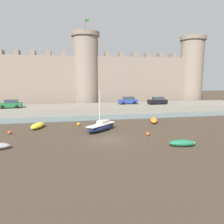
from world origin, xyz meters
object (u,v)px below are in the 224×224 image
sailboat_midflat_left (101,127)px  rowboat_midflat_centre (38,126)px  rowboat_foreground_centre (154,120)px  car_quay_west (158,101)px  mooring_buoy_mid_mud (9,132)px  rowboat_midflat_right (182,143)px  mooring_buoy_off_centre (78,124)px  car_quay_centre_west (11,104)px  mooring_buoy_near_shore (148,134)px  car_quay_centre_east (128,100)px

sailboat_midflat_left → rowboat_midflat_centre: (-8.56, 3.32, -0.17)m
rowboat_foreground_centre → car_quay_west: 13.88m
rowboat_midflat_centre → mooring_buoy_mid_mud: 4.05m
rowboat_midflat_right → rowboat_midflat_centre: rowboat_midflat_centre is taller
car_quay_west → mooring_buoy_mid_mud: bearing=-149.5°
mooring_buoy_off_centre → car_quay_centre_west: 17.53m
mooring_buoy_near_shore → car_quay_west: car_quay_west is taller
car_quay_centre_west → car_quay_west: (29.99, 0.04, 0.00)m
mooring_buoy_off_centre → rowboat_foreground_centre: bearing=-0.1°
sailboat_midflat_left → rowboat_midflat_right: 10.93m
rowboat_midflat_right → mooring_buoy_mid_mud: 20.94m
car_quay_centre_west → car_quay_west: bearing=0.1°
car_quay_centre_east → mooring_buoy_off_centre: bearing=-129.1°
rowboat_midflat_right → mooring_buoy_mid_mud: (-19.00, 8.79, -0.15)m
rowboat_midflat_right → mooring_buoy_near_shore: (-2.07, 4.66, -0.14)m
mooring_buoy_off_centre → sailboat_midflat_left: bearing=-54.1°
rowboat_midflat_right → car_quay_centre_west: 33.20m
rowboat_midflat_centre → mooring_buoy_mid_mud: size_ratio=8.13×
rowboat_midflat_centre → mooring_buoy_mid_mud: bearing=-139.7°
mooring_buoy_near_shore → car_quay_centre_east: size_ratio=0.11×
mooring_buoy_off_centre → car_quay_west: 21.75m
sailboat_midflat_left → car_quay_centre_west: sailboat_midflat_left is taller
mooring_buoy_off_centre → rowboat_midflat_right: bearing=-49.7°
rowboat_foreground_centre → mooring_buoy_mid_mud: (-20.68, -3.20, -0.16)m
car_quay_west → mooring_buoy_near_shore: bearing=-115.9°
car_quay_west → rowboat_midflat_centre: bearing=-150.9°
car_quay_centre_west → car_quay_west: size_ratio=1.00×
car_quay_centre_east → mooring_buoy_mid_mud: bearing=-139.4°
rowboat_midflat_right → rowboat_foreground_centre: rowboat_foreground_centre is taller
mooring_buoy_off_centre → car_quay_west: (17.74, 12.45, 1.81)m
mooring_buoy_off_centre → car_quay_west: bearing=35.1°
rowboat_foreground_centre → car_quay_centre_east: bearing=91.3°
rowboat_midflat_right → car_quay_centre_east: 26.30m
mooring_buoy_off_centre → mooring_buoy_mid_mud: bearing=-159.9°
mooring_buoy_off_centre → car_quay_centre_west: (-12.25, 12.41, 1.81)m
car_quay_centre_west → car_quay_centre_east: bearing=4.3°
sailboat_midflat_left → mooring_buoy_near_shore: bearing=-32.9°
rowboat_foreground_centre → rowboat_midflat_centre: rowboat_midflat_centre is taller
mooring_buoy_near_shore → mooring_buoy_mid_mud: 17.42m
mooring_buoy_off_centre → mooring_buoy_mid_mud: (-8.81, -3.22, -0.02)m
mooring_buoy_near_shore → car_quay_centre_east: (3.43, 21.55, 1.81)m
sailboat_midflat_left → car_quay_west: (14.91, 16.37, 1.47)m
rowboat_foreground_centre → rowboat_midflat_centre: 17.61m
mooring_buoy_mid_mud → rowboat_midflat_right: bearing=-24.8°
rowboat_midflat_centre → car_quay_west: size_ratio=0.85×
rowboat_midflat_centre → car_quay_centre_west: car_quay_centre_west is taller
mooring_buoy_off_centre → mooring_buoy_mid_mud: size_ratio=1.07×
car_quay_centre_west → mooring_buoy_near_shore: bearing=-44.1°
rowboat_midflat_right → rowboat_midflat_centre: 19.58m
sailboat_midflat_left → mooring_buoy_mid_mud: bearing=176.5°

